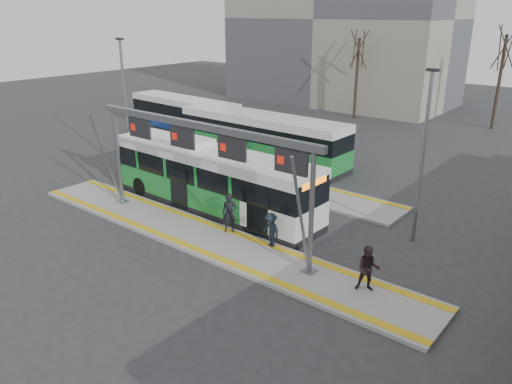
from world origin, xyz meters
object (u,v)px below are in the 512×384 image
gantry (200,146)px  hero_bus (211,179)px  passenger_b (368,269)px  passenger_c (271,230)px  passenger_a (229,213)px

gantry → hero_bus: gantry is taller
passenger_b → passenger_c: (-4.95, 0.62, -0.09)m
passenger_a → hero_bus: bearing=114.3°
hero_bus → passenger_c: (5.43, -1.92, -0.66)m
passenger_a → passenger_c: (2.42, 0.00, -0.14)m
passenger_a → passenger_c: size_ratio=1.18×
passenger_b → gantry: bearing=152.6°
gantry → passenger_b: 8.89m
gantry → passenger_b: bearing=1.6°
hero_bus → passenger_a: (3.01, -1.92, -0.52)m
gantry → passenger_c: (3.32, 0.85, -3.36)m
passenger_a → passenger_b: size_ratio=1.06×
gantry → passenger_b: gantry is taller
hero_bus → passenger_c: bearing=-18.6°
passenger_a → passenger_c: passenger_a is taller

